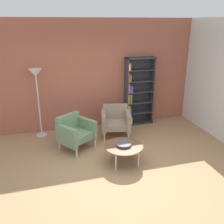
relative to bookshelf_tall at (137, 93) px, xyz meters
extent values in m
plane|color=#9E7751|center=(-1.19, -2.25, -0.92)|extent=(8.32, 8.32, 0.00)
cube|color=#9E5642|center=(-1.19, 0.21, 0.53)|extent=(6.40, 0.12, 2.90)
cube|color=#333338|center=(-0.32, -0.02, 0.03)|extent=(0.03, 0.30, 1.90)
cube|color=#333338|center=(0.45, -0.02, 0.03)|extent=(0.03, 0.30, 1.90)
cube|color=#333338|center=(0.07, -0.02, 0.97)|extent=(0.80, 0.30, 0.03)
cube|color=#333338|center=(0.07, -0.02, -0.90)|extent=(0.80, 0.30, 0.03)
cube|color=#333338|center=(0.07, 0.12, 0.03)|extent=(0.80, 0.02, 1.90)
cube|color=#333338|center=(0.07, -0.02, -0.58)|extent=(0.76, 0.28, 0.02)
cube|color=#333338|center=(0.07, -0.02, -0.27)|extent=(0.76, 0.28, 0.02)
cube|color=#333338|center=(0.07, -0.02, 0.03)|extent=(0.76, 0.28, 0.02)
cube|color=#333338|center=(0.07, -0.02, 0.34)|extent=(0.76, 0.28, 0.02)
cube|color=#333338|center=(0.07, -0.02, 0.65)|extent=(0.76, 0.28, 0.02)
cube|color=green|center=(-0.28, -0.05, -0.79)|extent=(0.04, 0.22, 0.17)
cube|color=purple|center=(-0.23, -0.05, -0.77)|extent=(0.04, 0.22, 0.22)
cube|color=white|center=(-0.18, -0.06, -0.78)|extent=(0.04, 0.19, 0.19)
cube|color=yellow|center=(-0.29, -0.06, -0.44)|extent=(0.04, 0.21, 0.26)
cube|color=orange|center=(-0.25, -0.04, -0.45)|extent=(0.03, 0.24, 0.25)
cube|color=blue|center=(-0.21, -0.06, -0.48)|extent=(0.03, 0.20, 0.17)
cube|color=orange|center=(-0.29, -0.05, -0.13)|extent=(0.03, 0.23, 0.26)
cube|color=olive|center=(-0.25, -0.06, -0.14)|extent=(0.03, 0.20, 0.25)
cube|color=green|center=(-0.21, -0.05, -0.14)|extent=(0.04, 0.22, 0.25)
cube|color=olive|center=(-0.28, -0.07, 0.17)|extent=(0.04, 0.19, 0.25)
cube|color=blue|center=(-0.25, -0.07, 0.15)|extent=(0.02, 0.19, 0.22)
cube|color=purple|center=(-0.20, -0.05, 0.14)|extent=(0.04, 0.23, 0.19)
cube|color=red|center=(-0.28, -0.08, 0.47)|extent=(0.04, 0.17, 0.24)
cube|color=green|center=(-0.24, -0.07, 0.44)|extent=(0.03, 0.19, 0.18)
cube|color=white|center=(-0.29, -0.04, 0.74)|extent=(0.03, 0.25, 0.17)
cube|color=orange|center=(-0.26, -0.05, 0.76)|extent=(0.02, 0.23, 0.20)
cylinder|color=brown|center=(-1.03, -1.97, -0.53)|extent=(0.80, 0.80, 0.02)
cylinder|color=silver|center=(-1.27, -2.21, -0.73)|extent=(0.03, 0.03, 0.38)
cylinder|color=silver|center=(-0.79, -2.21, -0.73)|extent=(0.03, 0.03, 0.38)
cylinder|color=silver|center=(-1.27, -1.73, -0.73)|extent=(0.03, 0.03, 0.38)
cylinder|color=silver|center=(-0.79, -1.73, -0.73)|extent=(0.03, 0.03, 0.38)
cylinder|color=#4C4C51|center=(-1.03, -1.97, -0.51)|extent=(0.13, 0.13, 0.02)
cylinder|color=#4C4C51|center=(-1.03, -1.97, -0.49)|extent=(0.32, 0.32, 0.02)
torus|color=#4C4C51|center=(-1.03, -1.97, -0.48)|extent=(0.32, 0.32, 0.02)
cube|color=gray|center=(-0.82, -0.67, -0.60)|extent=(0.75, 0.71, 0.16)
cube|color=gray|center=(-0.76, -0.41, -0.33)|extent=(0.65, 0.26, 0.38)
cube|color=gray|center=(-1.12, -0.63, -0.49)|extent=(0.23, 0.63, 0.46)
cube|color=gray|center=(-0.52, -0.76, -0.49)|extent=(0.23, 0.63, 0.46)
cylinder|color=silver|center=(-1.18, -0.91, -0.80)|extent=(0.04, 0.04, 0.24)
cylinder|color=silver|center=(-0.59, -1.04, -0.80)|extent=(0.04, 0.04, 0.24)
cylinder|color=silver|center=(-1.05, -0.35, -0.80)|extent=(0.04, 0.04, 0.24)
cylinder|color=silver|center=(-0.46, -0.48, -0.80)|extent=(0.04, 0.04, 0.24)
cube|color=slate|center=(-1.88, -1.07, -0.60)|extent=(0.86, 0.84, 0.16)
cube|color=slate|center=(-2.03, -0.85, -0.33)|extent=(0.59, 0.46, 0.38)
cube|color=slate|center=(-2.12, -1.26, -0.49)|extent=(0.44, 0.57, 0.46)
cube|color=slate|center=(-1.61, -0.91, -0.49)|extent=(0.44, 0.57, 0.46)
cylinder|color=silver|center=(-1.95, -1.50, -0.80)|extent=(0.04, 0.04, 0.24)
cylinder|color=silver|center=(-1.46, -1.15, -0.80)|extent=(0.04, 0.04, 0.24)
cylinder|color=silver|center=(-2.28, -1.02, -0.80)|extent=(0.04, 0.04, 0.24)
cylinder|color=silver|center=(-1.79, -0.68, -0.80)|extent=(0.04, 0.04, 0.24)
cylinder|color=silver|center=(-2.66, -0.11, -0.91)|extent=(0.28, 0.28, 0.02)
cylinder|color=silver|center=(-2.66, -0.11, -0.07)|extent=(0.03, 0.03, 1.65)
cone|color=white|center=(-2.66, -0.11, 0.73)|extent=(0.32, 0.32, 0.18)
camera|label=1|loc=(-2.51, -6.27, 1.88)|focal=39.72mm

